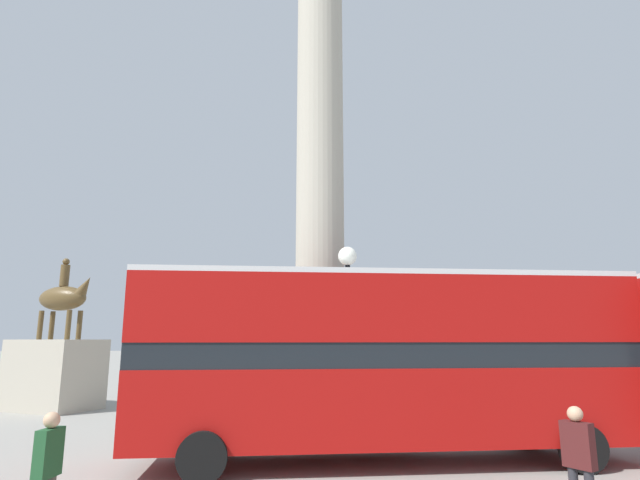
# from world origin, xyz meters

# --- Properties ---
(ground_plane) EXTENTS (200.00, 200.00, 0.00)m
(ground_plane) POSITION_xyz_m (0.00, 0.00, 0.00)
(ground_plane) COLOR gray
(monument_column) EXTENTS (4.61, 4.61, 21.96)m
(monument_column) POSITION_xyz_m (0.00, 0.00, 7.80)
(monument_column) COLOR #ADA593
(monument_column) RESTS_ON ground_plane
(bus_b) EXTENTS (11.44, 2.90, 4.33)m
(bus_b) POSITION_xyz_m (1.04, -4.26, 2.39)
(bus_b) COLOR #A80F0C
(bus_b) RESTS_ON ground_plane
(equestrian_statue) EXTENTS (3.99, 3.60, 6.09)m
(equestrian_statue) POSITION_xyz_m (-10.08, 5.69, 1.75)
(equestrian_statue) COLOR #ADA593
(equestrian_statue) RESTS_ON ground_plane
(street_lamp) EXTENTS (0.52, 0.52, 5.28)m
(street_lamp) POSITION_xyz_m (0.45, -2.73, 3.43)
(street_lamp) COLOR black
(street_lamp) RESTS_ON ground_plane
(pedestrian_near_lamp) EXTENTS (0.38, 0.50, 1.77)m
(pedestrian_near_lamp) POSITION_xyz_m (3.02, -8.48, 1.01)
(pedestrian_near_lamp) COLOR #28282D
(pedestrian_near_lamp) RESTS_ON ground_plane
(pedestrian_by_plinth) EXTENTS (0.28, 0.49, 1.75)m
(pedestrian_by_plinth) POSITION_xyz_m (-4.88, -8.06, 0.99)
(pedestrian_by_plinth) COLOR #4C473D
(pedestrian_by_plinth) RESTS_ON ground_plane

